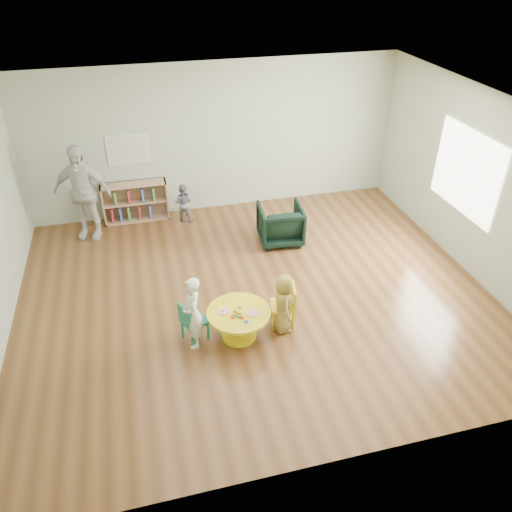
# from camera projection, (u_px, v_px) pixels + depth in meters

# --- Properties ---
(room) EXTENTS (7.10, 7.00, 2.80)m
(room) POSITION_uv_depth(u_px,v_px,m) (255.00, 179.00, 6.59)
(room) COLOR brown
(room) RESTS_ON ground
(activity_table) EXTENTS (0.85, 0.85, 0.47)m
(activity_table) POSITION_uv_depth(u_px,v_px,m) (239.00, 319.00, 6.66)
(activity_table) COLOR yellow
(activity_table) RESTS_ON ground
(kid_chair_left) EXTENTS (0.41, 0.41, 0.58)m
(kid_chair_left) POSITION_uv_depth(u_px,v_px,m) (192.00, 321.00, 6.61)
(kid_chair_left) COLOR #167D64
(kid_chair_left) RESTS_ON ground
(kid_chair_right) EXTENTS (0.39, 0.39, 0.62)m
(kid_chair_right) POSITION_uv_depth(u_px,v_px,m) (286.00, 304.00, 6.87)
(kid_chair_right) COLOR yellow
(kid_chair_right) RESTS_ON ground
(bookshelf) EXTENTS (1.20, 0.30, 0.75)m
(bookshelf) POSITION_uv_depth(u_px,v_px,m) (135.00, 202.00, 9.41)
(bookshelf) COLOR #A57C5B
(bookshelf) RESTS_ON ground
(alphabet_poster) EXTENTS (0.74, 0.01, 0.54)m
(alphabet_poster) POSITION_uv_depth(u_px,v_px,m) (128.00, 149.00, 8.97)
(alphabet_poster) COLOR white
(alphabet_poster) RESTS_ON ground
(armchair) EXTENTS (0.80, 0.82, 0.69)m
(armchair) POSITION_uv_depth(u_px,v_px,m) (280.00, 224.00, 8.73)
(armchair) COLOR black
(armchair) RESTS_ON ground
(child_left) EXTENTS (0.26, 0.39, 1.04)m
(child_left) POSITION_uv_depth(u_px,v_px,m) (193.00, 313.00, 6.42)
(child_left) COLOR white
(child_left) RESTS_ON ground
(child_right) EXTENTS (0.32, 0.46, 0.89)m
(child_right) POSITION_uv_depth(u_px,v_px,m) (283.00, 303.00, 6.71)
(child_right) COLOR yellow
(child_right) RESTS_ON ground
(toddler) EXTENTS (0.45, 0.41, 0.74)m
(toddler) POSITION_uv_depth(u_px,v_px,m) (183.00, 203.00, 9.35)
(toddler) COLOR #172039
(toddler) RESTS_ON ground
(adult_caretaker) EXTENTS (1.09, 0.71, 1.72)m
(adult_caretaker) POSITION_uv_depth(u_px,v_px,m) (82.00, 193.00, 8.61)
(adult_caretaker) COLOR silver
(adult_caretaker) RESTS_ON ground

